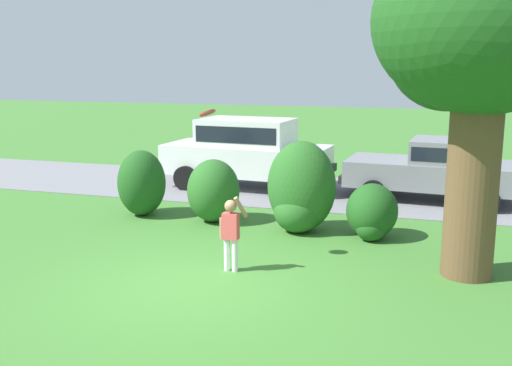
{
  "coord_description": "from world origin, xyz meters",
  "views": [
    {
      "loc": [
        3.57,
        -8.01,
        3.38
      ],
      "look_at": [
        0.19,
        2.85,
        1.1
      ],
      "focal_mm": 41.64,
      "sensor_mm": 36.0,
      "label": 1
    }
  ],
  "objects": [
    {
      "name": "ground_plane",
      "position": [
        0.0,
        0.0,
        0.0
      ],
      "size": [
        80.0,
        80.0,
        0.0
      ],
      "primitive_type": "plane",
      "color": "#3D752D"
    },
    {
      "name": "driveway_strip",
      "position": [
        0.0,
        7.39,
        0.01
      ],
      "size": [
        28.0,
        4.4,
        0.02
      ],
      "primitive_type": "cube",
      "color": "slate",
      "rests_on": "ground"
    },
    {
      "name": "oak_tree_large",
      "position": [
        4.11,
        1.93,
        3.82
      ],
      "size": [
        3.44,
        3.5,
        5.47
      ],
      "color": "brown",
      "rests_on": "ground"
    },
    {
      "name": "shrub_near_tree",
      "position": [
        -2.81,
        3.78,
        0.75
      ],
      "size": [
        1.06,
        1.15,
        1.49
      ],
      "color": "#1E511C",
      "rests_on": "ground"
    },
    {
      "name": "shrub_centre_left",
      "position": [
        -1.06,
        3.75,
        0.69
      ],
      "size": [
        1.13,
        1.2,
        1.37
      ],
      "color": "#286023",
      "rests_on": "ground"
    },
    {
      "name": "shrub_centre",
      "position": [
        0.92,
        3.56,
        0.82
      ],
      "size": [
        1.41,
        1.21,
        1.87
      ],
      "color": "#286023",
      "rests_on": "ground"
    },
    {
      "name": "shrub_centre_right",
      "position": [
        2.38,
        3.49,
        0.5
      ],
      "size": [
        1.01,
        1.13,
        1.08
      ],
      "color": "#1E511C",
      "rests_on": "ground"
    },
    {
      "name": "parked_sedan",
      "position": [
        3.54,
        7.29,
        0.85
      ],
      "size": [
        4.51,
        2.31,
        1.56
      ],
      "color": "gray",
      "rests_on": "ground"
    },
    {
      "name": "parked_suv",
      "position": [
        -1.5,
        7.39,
        1.08
      ],
      "size": [
        4.8,
        2.32,
        1.92
      ],
      "color": "white",
      "rests_on": "ground"
    },
    {
      "name": "child_thrower",
      "position": [
        0.37,
        0.86,
        0.72
      ],
      "size": [
        0.46,
        0.26,
        1.29
      ],
      "color": "white",
      "rests_on": "ground"
    },
    {
      "name": "frisbee",
      "position": [
        -0.13,
        1.17,
        2.59
      ],
      "size": [
        0.28,
        0.28,
        0.16
      ],
      "color": "red"
    }
  ]
}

